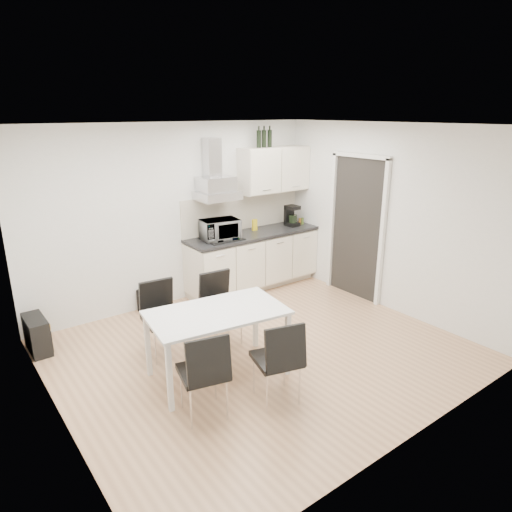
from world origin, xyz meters
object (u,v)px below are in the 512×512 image
Objects in this scene: chair_near_left at (203,373)px; floor_speaker at (146,300)px; chair_far_right at (222,309)px; guitar_amp at (37,334)px; dining_table at (217,318)px; chair_far_left at (163,320)px; kitchenette at (254,237)px; chair_near_right at (276,360)px.

chair_near_left is 2.59m from floor_speaker.
guitar_amp is (-1.88, 1.14, -0.23)m from chair_far_right.
dining_table is 0.76m from chair_far_right.
chair_far_left and chair_near_left have the same top height.
floor_speaker is at bearing 11.16° from guitar_amp.
kitchenette is at bearing 58.84° from chair_near_left.
kitchenette is 4.92× the size of guitar_amp.
guitar_amp is at bearing -26.17° from chair_far_right.
chair_far_left and chair_far_right have the same top height.
chair_near_left is (-0.47, -0.49, -0.23)m from dining_table.
dining_table is 1.72× the size of chair_far_left.
kitchenette is 1.92m from floor_speaker.
chair_far_left reaches higher than dining_table.
floor_speaker is (0.07, 2.03, -0.51)m from dining_table.
chair_near_left is at bearing 55.12° from chair_far_right.
chair_near_right is (-0.21, -1.30, 0.00)m from chair_far_right.
chair_far_right and chair_near_left have the same top height.
chair_far_left reaches higher than guitar_amp.
chair_far_left is 1.37m from floor_speaker.
guitar_amp reaches higher than floor_speaker.
chair_near_right is (-1.65, -2.59, -0.39)m from kitchenette.
chair_near_right is at bearing -56.07° from guitar_amp.
kitchenette is 2.86× the size of chair_near_left.
chair_near_left is 2.43m from guitar_amp.
kitchenette is 2.45m from chair_far_left.
chair_far_right is at bearing 61.21° from dining_table.
chair_near_left is 1.72× the size of guitar_amp.
chair_far_right is (0.43, 0.58, -0.23)m from dining_table.
chair_near_right is (0.49, -1.46, 0.00)m from chair_far_left.
kitchenette is at bearing -27.09° from floor_speaker.
dining_table is 2.95× the size of guitar_amp.
chair_far_right is at bearing 63.53° from chair_near_left.
guitar_amp is at bearing 127.27° from chair_near_left.
kitchenette is 1.67× the size of dining_table.
chair_far_left is 1.72× the size of guitar_amp.
chair_near_left reaches higher than dining_table.
kitchenette reaches higher than chair_near_left.
floor_speaker is at bearing 95.79° from dining_table.
chair_near_right is 1.72× the size of guitar_amp.
chair_near_right reaches higher than dining_table.
dining_table is 1.72× the size of chair_far_right.
chair_near_right is at bearing -65.44° from dining_table.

